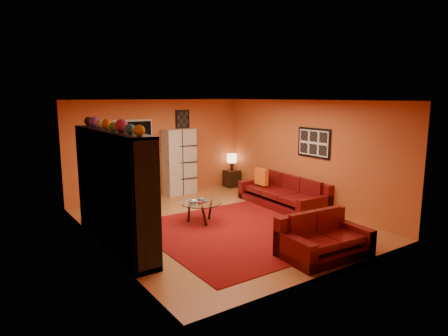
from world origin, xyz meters
TOP-DOWN VIEW (x-y plane):
  - floor at (0.00, 0.00)m, footprint 6.00×6.00m
  - ceiling at (0.00, 0.00)m, footprint 6.00×6.00m
  - wall_back at (0.00, 3.00)m, footprint 6.00×0.00m
  - wall_front at (0.00, -3.00)m, footprint 6.00×0.00m
  - wall_left at (-2.50, 0.00)m, footprint 0.00×6.00m
  - wall_right at (2.50, 0.00)m, footprint 0.00×6.00m
  - rug at (0.10, -0.70)m, footprint 3.60×3.60m
  - doorway at (-0.70, 2.96)m, footprint 0.95×0.10m
  - wall_art_right at (2.48, -0.30)m, footprint 0.03×1.00m
  - wall_art_back at (0.75, 2.98)m, footprint 0.42×0.03m
  - entertainment_unit at (-2.27, 0.00)m, footprint 0.45×3.00m
  - tv at (-2.23, -0.08)m, footprint 0.98×0.13m
  - sofa at (2.14, 0.28)m, footprint 1.10×2.48m
  - loveseat at (0.48, -2.42)m, footprint 1.56×1.00m
  - throw_pillow at (1.95, 0.98)m, footprint 0.12×0.42m
  - coffee_table at (-0.31, 0.25)m, footprint 0.88×0.88m
  - storage_cabinet at (0.53, 2.80)m, footprint 0.94×0.49m
  - bowl_chair at (-2.00, 0.88)m, footprint 0.74×0.74m
  - side_table at (2.25, 2.72)m, footprint 0.41×0.41m
  - table_lamp at (2.25, 2.72)m, footprint 0.30×0.30m

SIDE VIEW (x-z plane):
  - floor at x=0.00m, z-range 0.00..0.00m
  - rug at x=0.10m, z-range 0.00..0.01m
  - side_table at x=2.25m, z-range 0.00..0.50m
  - sofa at x=2.14m, z-range -0.14..0.71m
  - loveseat at x=0.48m, z-range -0.14..0.71m
  - bowl_chair at x=-2.00m, z-range 0.02..0.62m
  - coffee_table at x=-0.31m, z-range 0.18..0.62m
  - throw_pillow at x=1.95m, z-range 0.42..0.84m
  - table_lamp at x=2.25m, z-range 0.60..1.10m
  - storage_cabinet at x=0.53m, z-range 0.00..1.81m
  - tv at x=-2.23m, z-range 0.72..1.28m
  - doorway at x=-0.70m, z-range 0.00..2.04m
  - entertainment_unit at x=-2.27m, z-range 0.00..2.10m
  - wall_back at x=0.00m, z-range -1.70..4.30m
  - wall_front at x=0.00m, z-range -1.70..4.30m
  - wall_left at x=-2.50m, z-range -1.70..4.30m
  - wall_right at x=2.50m, z-range -1.70..4.30m
  - wall_art_right at x=2.48m, z-range 1.25..1.95m
  - wall_art_back at x=0.75m, z-range 1.79..2.31m
  - ceiling at x=0.00m, z-range 2.60..2.60m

